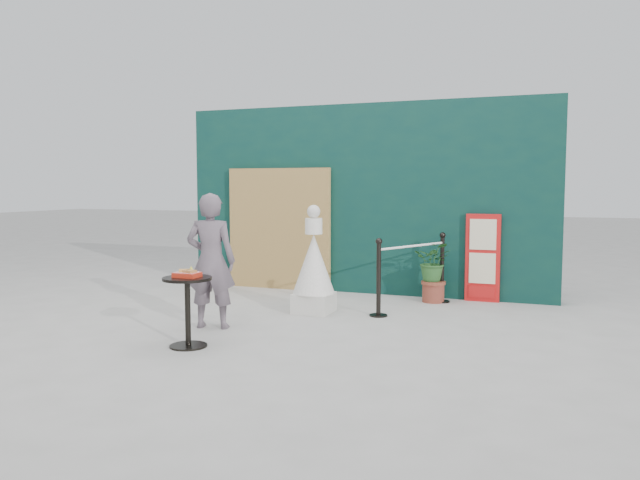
{
  "coord_description": "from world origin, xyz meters",
  "views": [
    {
      "loc": [
        2.94,
        -6.43,
        1.72
      ],
      "look_at": [
        0.0,
        1.2,
        1.0
      ],
      "focal_mm": 35.0,
      "sensor_mm": 36.0,
      "label": 1
    }
  ],
  "objects": [
    {
      "name": "bamboo_fence",
      "position": [
        -1.4,
        2.94,
        1.0
      ],
      "size": [
        1.8,
        0.08,
        2.0
      ],
      "primitive_type": "cube",
      "color": "tan",
      "rests_on": "ground"
    },
    {
      "name": "back_wall",
      "position": [
        0.0,
        3.15,
        1.5
      ],
      "size": [
        6.0,
        0.3,
        3.0
      ],
      "primitive_type": "cube",
      "color": "#092C2A",
      "rests_on": "ground"
    },
    {
      "name": "cafe_table",
      "position": [
        -0.72,
        -0.85,
        0.5
      ],
      "size": [
        0.52,
        0.52,
        0.75
      ],
      "color": "black",
      "rests_on": "ground"
    },
    {
      "name": "food_basket",
      "position": [
        -0.72,
        -0.84,
        0.79
      ],
      "size": [
        0.26,
        0.19,
        0.11
      ],
      "color": "red",
      "rests_on": "cafe_table"
    },
    {
      "name": "ground",
      "position": [
        0.0,
        0.0,
        0.0
      ],
      "size": [
        60.0,
        60.0,
        0.0
      ],
      "primitive_type": "plane",
      "color": "#ADAAA5",
      "rests_on": "ground"
    },
    {
      "name": "stanchion_barrier",
      "position": [
        1.05,
        2.05,
        0.49
      ],
      "size": [
        0.84,
        1.54,
        1.03
      ],
      "color": "black",
      "rests_on": "ground"
    },
    {
      "name": "woman",
      "position": [
        -0.95,
        0.03,
        0.81
      ],
      "size": [
        0.67,
        0.52,
        1.63
      ],
      "primitive_type": "imported",
      "rotation": [
        0.0,
        0.0,
        3.39
      ],
      "color": "#645660",
      "rests_on": "ground"
    },
    {
      "name": "statue",
      "position": [
        -0.13,
        1.31,
        0.6
      ],
      "size": [
        0.57,
        0.57,
        1.46
      ],
      "color": "silver",
      "rests_on": "ground"
    },
    {
      "name": "menu_board",
      "position": [
        1.9,
        2.95,
        0.65
      ],
      "size": [
        0.5,
        0.07,
        1.3
      ],
      "color": "red",
      "rests_on": "ground"
    },
    {
      "name": "planter",
      "position": [
        1.23,
        2.65,
        0.52
      ],
      "size": [
        0.53,
        0.46,
        0.9
      ],
      "color": "brown",
      "rests_on": "ground"
    }
  ]
}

